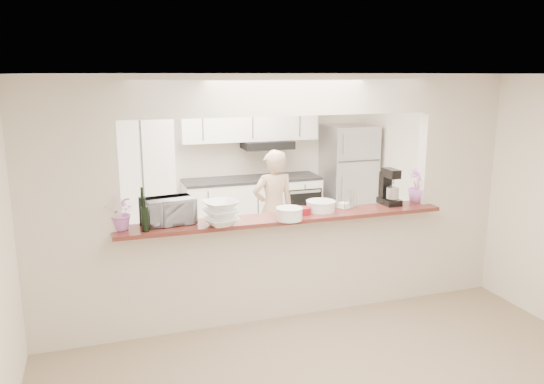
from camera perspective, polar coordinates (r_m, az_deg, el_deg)
name	(u,v)px	position (r m, az deg, el deg)	size (l,w,h in m)	color
floor	(284,313)	(5.80, 1.26, -12.91)	(6.00, 6.00, 0.00)	tan
tile_overlay	(245,264)	(7.17, -2.95, -7.77)	(5.00, 2.90, 0.01)	silver
partition	(284,177)	(5.33, 1.34, 1.60)	(5.00, 0.15, 2.50)	silver
bar_counter	(284,263)	(5.58, 1.31, -7.59)	(3.40, 0.38, 1.09)	silver
kitchen_cabinets	(211,178)	(7.96, -6.59, 1.50)	(3.15, 0.62, 2.25)	white
refrigerator	(348,178)	(8.65, 8.19, 1.51)	(0.75, 0.70, 1.70)	#A0A0A5
flower_left	(121,212)	(5.07, -15.90, -2.12)	(0.30, 0.26, 0.33)	#E277D5
wine_bottle_a	(145,218)	(4.96, -13.49, -2.79)	(0.06, 0.06, 0.32)	black
wine_bottle_b	(143,210)	(5.17, -13.73, -1.94)	(0.07, 0.07, 0.37)	black
toaster_oven	(170,211)	(5.18, -10.94, -2.01)	(0.45, 0.31, 0.25)	#A8A9AD
serving_bowls	(221,213)	(5.05, -5.53, -2.31)	(0.32, 0.32, 0.24)	white
plate_stack_a	(289,214)	(5.23, 1.88, -2.35)	(0.27, 0.27, 0.12)	white
plate_stack_b	(321,206)	(5.59, 5.28, -1.49)	(0.31, 0.31, 0.11)	white
red_bowl	(303,211)	(5.46, 3.41, -2.02)	(0.15, 0.15, 0.07)	maroon
tan_bowl	(290,212)	(5.40, 1.93, -2.15)	(0.15, 0.15, 0.07)	beige
utensil_caddy	(347,201)	(5.73, 8.05, -0.91)	(0.24, 0.20, 0.20)	silver
stand_mixer	(389,188)	(5.96, 12.49, 0.39)	(0.18, 0.28, 0.40)	black
flower_right	(417,186)	(6.14, 15.38, 0.68)	(0.21, 0.21, 0.38)	#B163B8
person	(273,210)	(6.84, 0.15, -1.97)	(0.57, 0.37, 1.56)	tan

